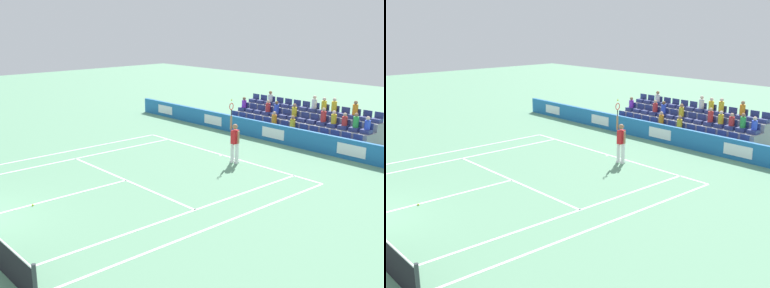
{
  "view_description": "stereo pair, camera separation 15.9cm",
  "coord_description": "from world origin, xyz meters",
  "views": [
    {
      "loc": [
        -15.23,
        3.66,
        6.24
      ],
      "look_at": [
        -0.61,
        -9.39,
        1.1
      ],
      "focal_mm": 44.61,
      "sensor_mm": 36.0,
      "label": 1
    },
    {
      "loc": [
        -15.34,
        3.54,
        6.24
      ],
      "look_at": [
        -0.61,
        -9.39,
        1.1
      ],
      "focal_mm": 44.61,
      "sensor_mm": 36.0,
      "label": 2
    }
  ],
  "objects": [
    {
      "name": "line_centre_service",
      "position": [
        0.0,
        -3.2,
        0.0
      ],
      "size": [
        0.1,
        6.4,
        0.01
      ],
      "primitive_type": "cube",
      "color": "white",
      "rests_on": "ground"
    },
    {
      "name": "line_baseline",
      "position": [
        0.0,
        -11.89,
        0.0
      ],
      "size": [
        10.97,
        0.1,
        0.01
      ],
      "primitive_type": "cube",
      "color": "white",
      "rests_on": "ground"
    },
    {
      "name": "line_singles_sideline_right",
      "position": [
        -4.12,
        -5.95,
        0.0
      ],
      "size": [
        0.1,
        11.89,
        0.01
      ],
      "primitive_type": "cube",
      "color": "white",
      "rests_on": "ground"
    },
    {
      "name": "line_singles_sideline_left",
      "position": [
        4.12,
        -5.95,
        0.0
      ],
      "size": [
        0.1,
        11.89,
        0.01
      ],
      "primitive_type": "cube",
      "color": "white",
      "rests_on": "ground"
    },
    {
      "name": "sponsor_barrier",
      "position": [
        0.0,
        -15.71,
        0.47
      ],
      "size": [
        22.51,
        0.22,
        0.95
      ],
      "color": "#1E66AD",
      "rests_on": "ground"
    },
    {
      "name": "line_service",
      "position": [
        0.0,
        -6.4,
        0.0
      ],
      "size": [
        8.23,
        0.1,
        0.01
      ],
      "primitive_type": "cube",
      "color": "white",
      "rests_on": "ground"
    },
    {
      "name": "loose_tennis_ball",
      "position": [
        -0.12,
        -2.46,
        0.03
      ],
      "size": [
        0.07,
        0.07,
        0.07
      ],
      "primitive_type": "sphere",
      "color": "#D1E533",
      "rests_on": "ground"
    },
    {
      "name": "line_doubles_sideline_right",
      "position": [
        -5.49,
        -5.95,
        0.0
      ],
      "size": [
        0.1,
        11.89,
        0.01
      ],
      "primitive_type": "cube",
      "color": "white",
      "rests_on": "ground"
    },
    {
      "name": "stadium_stand",
      "position": [
        -0.02,
        -18.02,
        0.56
      ],
      "size": [
        8.68,
        2.85,
        2.2
      ],
      "color": "gray",
      "rests_on": "ground"
    },
    {
      "name": "tennis_player",
      "position": [
        -1.22,
        -11.38,
        0.99
      ],
      "size": [
        0.53,
        0.39,
        2.85
      ],
      "color": "white",
      "rests_on": "ground"
    },
    {
      "name": "line_centre_mark",
      "position": [
        0.0,
        -11.79,
        0.0
      ],
      "size": [
        0.1,
        0.2,
        0.01
      ],
      "primitive_type": "cube",
      "color": "white",
      "rests_on": "ground"
    },
    {
      "name": "line_doubles_sideline_left",
      "position": [
        5.49,
        -5.95,
        0.0
      ],
      "size": [
        0.1,
        11.89,
        0.01
      ],
      "primitive_type": "cube",
      "color": "white",
      "rests_on": "ground"
    }
  ]
}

